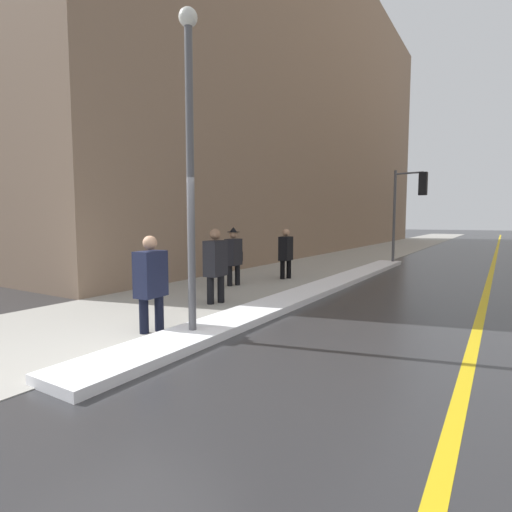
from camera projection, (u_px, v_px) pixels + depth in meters
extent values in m
plane|color=#2D2D30|center=(127.00, 356.00, 5.45)|extent=(160.00, 160.00, 0.00)
cube|color=#9E9B93|center=(348.00, 259.00, 19.19)|extent=(4.00, 80.00, 0.01)
cube|color=gold|center=(493.00, 266.00, 16.04)|extent=(0.16, 80.00, 0.00)
cube|color=white|center=(322.00, 287.00, 10.61)|extent=(0.89, 15.06, 0.13)
cube|color=#846B56|center=(301.00, 111.00, 25.26)|extent=(6.00, 36.00, 17.46)
cylinder|color=#515156|center=(191.00, 186.00, 6.08)|extent=(0.12, 0.12, 4.74)
sphere|color=silver|center=(188.00, 17.00, 5.86)|extent=(0.28, 0.28, 0.28)
cylinder|color=#515156|center=(394.00, 218.00, 16.49)|extent=(0.11, 0.11, 3.88)
cylinder|color=#515156|center=(409.00, 173.00, 15.99)|extent=(1.10, 0.20, 0.07)
cube|color=black|center=(423.00, 184.00, 15.69)|extent=(0.32, 0.23, 0.90)
sphere|color=red|center=(424.00, 176.00, 15.75)|extent=(0.19, 0.19, 0.19)
sphere|color=orange|center=(424.00, 184.00, 15.78)|extent=(0.19, 0.19, 0.19)
sphere|color=green|center=(424.00, 191.00, 15.81)|extent=(0.19, 0.19, 0.19)
cylinder|color=black|center=(159.00, 306.00, 6.63)|extent=(0.15, 0.15, 0.86)
cylinder|color=black|center=(144.00, 308.00, 6.47)|extent=(0.15, 0.15, 0.86)
cube|color=#191E38|center=(151.00, 274.00, 6.50)|extent=(0.35, 0.54, 0.75)
sphere|color=tan|center=(150.00, 243.00, 6.45)|extent=(0.23, 0.23, 0.23)
cylinder|color=black|center=(221.00, 283.00, 8.90)|extent=(0.16, 0.16, 0.89)
cylinder|color=black|center=(210.00, 284.00, 8.74)|extent=(0.16, 0.16, 0.89)
cube|color=black|center=(215.00, 258.00, 8.77)|extent=(0.36, 0.57, 0.78)
sphere|color=#8C664C|center=(215.00, 234.00, 8.72)|extent=(0.24, 0.24, 0.24)
cylinder|color=black|center=(237.00, 271.00, 11.30)|extent=(0.15, 0.15, 0.84)
cylinder|color=black|center=(230.00, 271.00, 11.15)|extent=(0.15, 0.15, 0.84)
cube|color=black|center=(233.00, 252.00, 11.17)|extent=(0.34, 0.54, 0.74)
sphere|color=tan|center=(233.00, 234.00, 11.13)|extent=(0.23, 0.23, 0.23)
cylinder|color=black|center=(233.00, 232.00, 11.12)|extent=(0.35, 0.35, 0.01)
cone|color=black|center=(233.00, 229.00, 11.12)|extent=(0.22, 0.22, 0.14)
cube|color=black|center=(240.00, 257.00, 11.50)|extent=(0.12, 0.23, 0.28)
cylinder|color=black|center=(289.00, 265.00, 12.62)|extent=(0.15, 0.15, 0.85)
cylinder|color=black|center=(282.00, 266.00, 12.46)|extent=(0.15, 0.15, 0.85)
cube|color=black|center=(286.00, 248.00, 12.49)|extent=(0.35, 0.54, 0.74)
sphere|color=tan|center=(286.00, 232.00, 12.45)|extent=(0.23, 0.23, 0.23)
cube|color=black|center=(290.00, 253.00, 12.82)|extent=(0.12, 0.23, 0.28)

